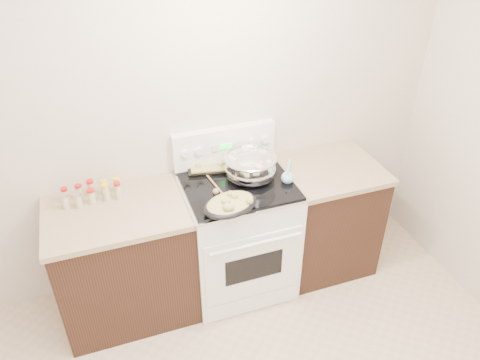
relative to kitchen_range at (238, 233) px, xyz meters
name	(u,v)px	position (x,y,z in m)	size (l,w,h in m)	color
room_shell	(277,238)	(-0.35, -1.42, 1.21)	(4.10, 3.60, 2.75)	beige
counter_left	(125,261)	(-0.83, 0.01, -0.03)	(0.93, 0.67, 0.92)	black
counter_right	(324,215)	(0.73, 0.01, -0.03)	(0.73, 0.67, 0.92)	black
kitchen_range	(238,233)	(0.00, 0.00, 0.00)	(0.78, 0.73, 1.22)	white
mixing_bowl	(250,167)	(0.11, 0.03, 0.54)	(0.45, 0.45, 0.22)	silver
roasting_pan	(230,204)	(-0.14, -0.28, 0.50)	(0.42, 0.35, 0.11)	black
baking_sheet	(217,162)	(-0.06, 0.28, 0.47)	(0.49, 0.39, 0.06)	black
wooden_spoon	(215,188)	(-0.17, -0.03, 0.46)	(0.06, 0.29, 0.04)	olive
blue_ladle	(288,177)	(0.34, -0.09, 0.49)	(0.17, 0.27, 0.11)	#91CAD8
spice_jars	(93,193)	(-0.95, 0.16, 0.49)	(0.39, 0.15, 0.13)	#BFB28C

